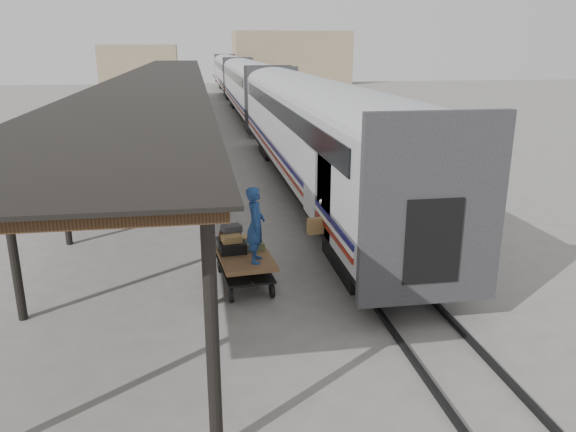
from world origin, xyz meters
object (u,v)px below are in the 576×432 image
at_px(luggage_tug, 178,144).
at_px(porter, 256,225).
at_px(pedestrian, 168,152).
at_px(baggage_cart, 244,260).

relative_size(luggage_tug, porter, 0.90).
bearing_deg(pedestrian, porter, 112.65).
bearing_deg(porter, pedestrian, 19.77).
relative_size(luggage_tug, pedestrian, 1.04).
distance_m(luggage_tug, porter, 19.01).
relative_size(porter, pedestrian, 1.15).
height_order(luggage_tug, porter, porter).
xyz_separation_m(baggage_cart, luggage_tug, (-2.07, 18.18, 0.00)).
bearing_deg(baggage_cart, pedestrian, 93.78).
relative_size(baggage_cart, porter, 1.36).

